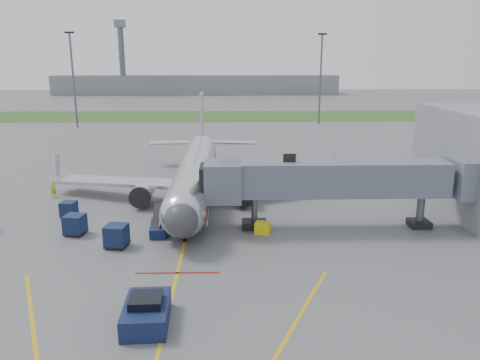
{
  "coord_description": "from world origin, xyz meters",
  "views": [
    {
      "loc": [
        3.73,
        -34.71,
        14.84
      ],
      "look_at": [
        4.82,
        9.98,
        3.2
      ],
      "focal_mm": 35.0,
      "sensor_mm": 36.0,
      "label": 1
    }
  ],
  "objects_px": {
    "airliner": "(195,173)",
    "belt_loader": "(158,227)",
    "pushback_tug": "(147,312)",
    "ramp_worker": "(53,190)"
  },
  "relations": [
    {
      "from": "ramp_worker",
      "to": "airliner",
      "type": "bearing_deg",
      "value": -34.38
    },
    {
      "from": "airliner",
      "to": "belt_loader",
      "type": "relative_size",
      "value": 8.52
    },
    {
      "from": "airliner",
      "to": "ramp_worker",
      "type": "distance_m",
      "value": 15.69
    },
    {
      "from": "pushback_tug",
      "to": "airliner",
      "type": "bearing_deg",
      "value": 87.64
    },
    {
      "from": "pushback_tug",
      "to": "ramp_worker",
      "type": "distance_m",
      "value": 29.55
    },
    {
      "from": "airliner",
      "to": "ramp_worker",
      "type": "height_order",
      "value": "airliner"
    },
    {
      "from": "airliner",
      "to": "pushback_tug",
      "type": "xyz_separation_m",
      "value": [
        -1.06,
        -25.76,
        -1.93
      ]
    },
    {
      "from": "belt_loader",
      "to": "airliner",
      "type": "bearing_deg",
      "value": 77.39
    },
    {
      "from": "pushback_tug",
      "to": "belt_loader",
      "type": "relative_size",
      "value": 1.01
    },
    {
      "from": "ramp_worker",
      "to": "pushback_tug",
      "type": "bearing_deg",
      "value": -95.04
    }
  ]
}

